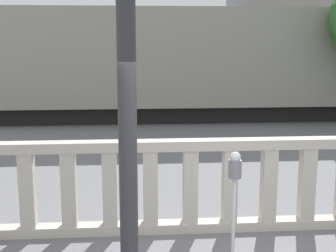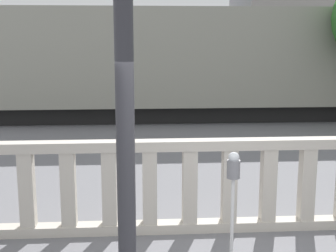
{
  "view_description": "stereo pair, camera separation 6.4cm",
  "coord_description": "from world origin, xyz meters",
  "px_view_note": "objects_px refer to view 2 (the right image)",
  "views": [
    {
      "loc": [
        -1.09,
        -3.84,
        2.72
      ],
      "look_at": [
        -0.52,
        3.45,
        1.35
      ],
      "focal_mm": 50.0,
      "sensor_mm": 36.0,
      "label": 1
    },
    {
      "loc": [
        -1.02,
        -3.85,
        2.72
      ],
      "look_at": [
        -0.52,
        3.45,
        1.35
      ],
      "focal_mm": 50.0,
      "sensor_mm": 36.0,
      "label": 2
    }
  ],
  "objects_px": {
    "parking_meter": "(233,177)",
    "train_far": "(171,49)",
    "train_near": "(255,61)",
    "lamppost": "(124,28)"
  },
  "relations": [
    {
      "from": "lamppost",
      "to": "parking_meter",
      "type": "height_order",
      "value": "lamppost"
    },
    {
      "from": "parking_meter",
      "to": "train_far",
      "type": "bearing_deg",
      "value": 87.24
    },
    {
      "from": "lamppost",
      "to": "parking_meter",
      "type": "relative_size",
      "value": 3.69
    },
    {
      "from": "lamppost",
      "to": "train_near",
      "type": "height_order",
      "value": "lamppost"
    },
    {
      "from": "parking_meter",
      "to": "train_far",
      "type": "xyz_separation_m",
      "value": [
        1.31,
        27.15,
        0.87
      ]
    },
    {
      "from": "parking_meter",
      "to": "train_far",
      "type": "height_order",
      "value": "train_far"
    },
    {
      "from": "parking_meter",
      "to": "train_near",
      "type": "bearing_deg",
      "value": 74.52
    },
    {
      "from": "parking_meter",
      "to": "train_far",
      "type": "distance_m",
      "value": 27.2
    },
    {
      "from": "lamppost",
      "to": "train_near",
      "type": "relative_size",
      "value": 0.28
    },
    {
      "from": "lamppost",
      "to": "parking_meter",
      "type": "xyz_separation_m",
      "value": [
        1.23,
        0.51,
        -1.69
      ]
    }
  ]
}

